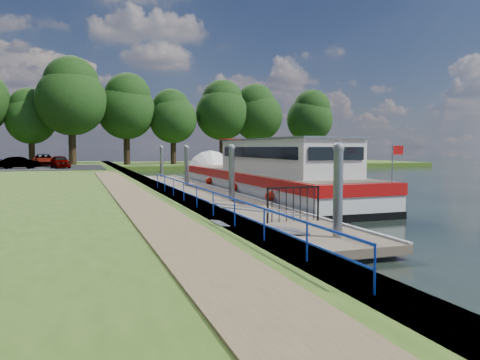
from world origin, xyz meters
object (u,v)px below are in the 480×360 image
object	(u,v)px
pontoon	(205,196)
car_a	(60,162)
car_b	(20,163)
barge	(260,177)
car_d	(43,160)

from	to	relation	value
pontoon	car_a	size ratio (longest dim) A/B	8.44
pontoon	car_a	distance (m)	24.50
car_a	car_b	bearing A→B (deg)	172.60
car_a	car_b	xyz separation A→B (m)	(-3.47, -0.22, -0.06)
pontoon	barge	xyz separation A→B (m)	(3.60, 1.01, 0.90)
car_a	car_d	distance (m)	5.96
pontoon	car_b	xyz separation A→B (m)	(-11.43, 22.92, 1.20)
barge	car_a	xyz separation A→B (m)	(-11.56, 22.12, 0.35)
car_a	car_d	size ratio (longest dim) A/B	0.78
barge	car_d	xyz separation A→B (m)	(-13.36, 27.81, 0.38)
barge	car_a	size ratio (longest dim) A/B	5.95
barge	car_a	world-z (taller)	barge
barge	car_b	world-z (taller)	barge
car_b	car_d	world-z (taller)	car_d
barge	car_d	size ratio (longest dim) A/B	4.65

